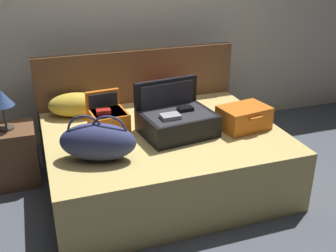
# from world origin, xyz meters

# --- Properties ---
(ground_plane) EXTENTS (12.00, 12.00, 0.00)m
(ground_plane) POSITION_xyz_m (0.00, 0.00, 0.00)
(ground_plane) COLOR #4C515B
(back_wall) EXTENTS (8.00, 0.10, 2.60)m
(back_wall) POSITION_xyz_m (0.00, 1.65, 1.30)
(back_wall) COLOR beige
(back_wall) RESTS_ON ground
(bed) EXTENTS (1.93, 1.50, 0.52)m
(bed) POSITION_xyz_m (0.00, 0.40, 0.26)
(bed) COLOR tan
(bed) RESTS_ON ground
(headboard) EXTENTS (1.97, 0.08, 1.03)m
(headboard) POSITION_xyz_m (0.00, 1.19, 0.52)
(headboard) COLOR brown
(headboard) RESTS_ON ground
(hard_case_large) EXTENTS (0.63, 0.53, 0.41)m
(hard_case_large) POSITION_xyz_m (0.09, 0.34, 0.64)
(hard_case_large) COLOR black
(hard_case_large) RESTS_ON bed
(hard_case_medium) EXTENTS (0.44, 0.35, 0.19)m
(hard_case_medium) POSITION_xyz_m (0.67, 0.25, 0.62)
(hard_case_medium) COLOR #D16619
(hard_case_medium) RESTS_ON bed
(hard_case_small) EXTENTS (0.32, 0.36, 0.29)m
(hard_case_small) POSITION_xyz_m (-0.42, 0.63, 0.62)
(hard_case_small) COLOR #D16619
(hard_case_small) RESTS_ON bed
(duffel_bag) EXTENTS (0.61, 0.45, 0.35)m
(duffel_bag) POSITION_xyz_m (-0.59, 0.10, 0.66)
(duffel_bag) COLOR navy
(duffel_bag) RESTS_ON bed
(pillow_near_headboard) EXTENTS (0.49, 0.27, 0.18)m
(pillow_near_headboard) POSITION_xyz_m (0.24, 0.97, 0.61)
(pillow_near_headboard) COLOR maroon
(pillow_near_headboard) RESTS_ON bed
(pillow_center_head) EXTENTS (0.52, 0.33, 0.22)m
(pillow_center_head) POSITION_xyz_m (-0.64, 0.99, 0.63)
(pillow_center_head) COLOR gold
(pillow_center_head) RESTS_ON bed
(nightstand) EXTENTS (0.44, 0.40, 0.51)m
(nightstand) POSITION_xyz_m (-1.24, 0.90, 0.26)
(nightstand) COLOR brown
(nightstand) RESTS_ON ground
(table_lamp) EXTENTS (0.20, 0.20, 0.35)m
(table_lamp) POSITION_xyz_m (-1.24, 0.90, 0.78)
(table_lamp) COLOR #3F3833
(table_lamp) RESTS_ON nightstand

